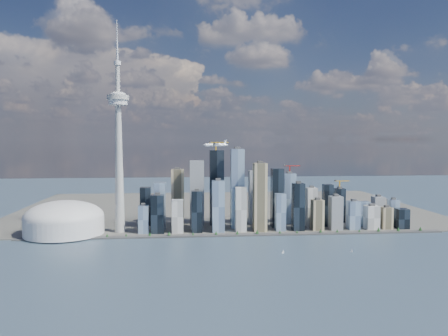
{
  "coord_description": "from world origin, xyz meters",
  "views": [
    {
      "loc": [
        -127.72,
        -846.69,
        246.99
      ],
      "look_at": [
        -28.94,
        260.0,
        173.98
      ],
      "focal_mm": 35.0,
      "sensor_mm": 36.0,
      "label": 1
    }
  ],
  "objects": [
    {
      "name": "dome_stadium",
      "position": [
        -440.0,
        300.0,
        39.44
      ],
      "size": [
        200.0,
        200.0,
        86.0
      ],
      "color": "silver",
      "rests_on": "land"
    },
    {
      "name": "ground",
      "position": [
        0.0,
        0.0,
        0.0
      ],
      "size": [
        4000.0,
        4000.0,
        0.0
      ],
      "primitive_type": "plane",
      "color": "#314756",
      "rests_on": "ground"
    },
    {
      "name": "shoreline_trees",
      "position": [
        0.0,
        250.0,
        8.78
      ],
      "size": [
        960.53,
        7.2,
        8.8
      ],
      "color": "#3F2D1E",
      "rests_on": "seawall"
    },
    {
      "name": "seawall",
      "position": [
        0.0,
        250.0,
        2.0
      ],
      "size": [
        1100.0,
        22.0,
        4.0
      ],
      "primitive_type": "cube",
      "color": "#383838",
      "rests_on": "ground"
    },
    {
      "name": "needle_tower",
      "position": [
        -300.0,
        310.0,
        235.84
      ],
      "size": [
        56.0,
        56.0,
        550.5
      ],
      "color": "#A5A5A0",
      "rests_on": "land"
    },
    {
      "name": "airplane",
      "position": [
        -54.09,
        202.13,
        234.72
      ],
      "size": [
        64.29,
        57.55,
        16.18
      ],
      "rotation": [
        0.0,
        0.0,
        0.35
      ],
      "color": "white",
      "rests_on": "ground"
    },
    {
      "name": "skyscraper_cluster",
      "position": [
        59.62,
        336.82,
        73.83
      ],
      "size": [
        736.0,
        142.0,
        239.23
      ],
      "color": "black",
      "rests_on": "land"
    },
    {
      "name": "sailboat_west",
      "position": [
        83.65,
        72.93,
        2.63
      ],
      "size": [
        5.94,
        2.6,
        8.21
      ],
      "rotation": [
        0.0,
        0.0,
        0.21
      ],
      "color": "white",
      "rests_on": "ground"
    },
    {
      "name": "sailboat_east",
      "position": [
        235.66,
        67.91,
        2.75
      ],
      "size": [
        5.99,
        3.73,
        8.58
      ],
      "rotation": [
        0.0,
        0.0,
        -0.43
      ],
      "color": "white",
      "rests_on": "ground"
    },
    {
      "name": "land",
      "position": [
        0.0,
        700.0,
        1.5
      ],
      "size": [
        1400.0,
        900.0,
        3.0
      ],
      "primitive_type": "cube",
      "color": "#4C4C47",
      "rests_on": "ground"
    }
  ]
}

